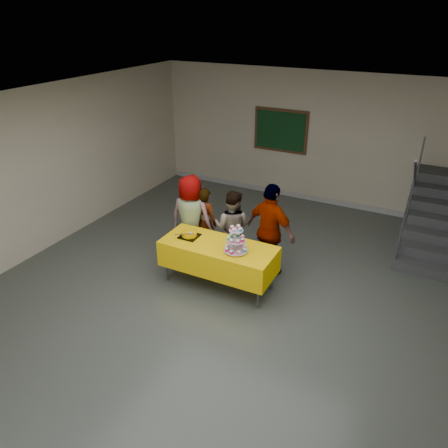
# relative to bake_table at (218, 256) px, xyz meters

# --- Properties ---
(room_shell) EXTENTS (10.00, 10.04, 3.02)m
(room_shell) POSITION_rel_bake_table_xyz_m (0.46, -0.78, 1.57)
(room_shell) COLOR #4C514C
(room_shell) RESTS_ON ground
(bake_table) EXTENTS (1.88, 0.78, 0.77)m
(bake_table) POSITION_rel_bake_table_xyz_m (0.00, 0.00, 0.00)
(bake_table) COLOR #595960
(bake_table) RESTS_ON ground
(cupcake_stand) EXTENTS (0.38, 0.38, 0.44)m
(cupcake_stand) POSITION_rel_bake_table_xyz_m (0.35, -0.07, 0.39)
(cupcake_stand) COLOR silver
(cupcake_stand) RESTS_ON bake_table
(bear_cake) EXTENTS (0.32, 0.36, 0.12)m
(bear_cake) POSITION_rel_bake_table_xyz_m (-0.55, 0.02, 0.27)
(bear_cake) COLOR black
(bear_cake) RESTS_ON bake_table
(schoolchild_a) EXTENTS (0.82, 0.57, 1.60)m
(schoolchild_a) POSITION_rel_bake_table_xyz_m (-0.86, 0.59, 0.24)
(schoolchild_a) COLOR slate
(schoolchild_a) RESTS_ON ground
(schoolchild_b) EXTENTS (0.51, 0.35, 1.35)m
(schoolchild_b) POSITION_rel_bake_table_xyz_m (-0.69, 0.77, 0.12)
(schoolchild_b) COLOR slate
(schoolchild_b) RESTS_ON ground
(schoolchild_c) EXTENTS (0.74, 0.61, 1.38)m
(schoolchild_c) POSITION_rel_bake_table_xyz_m (-0.14, 0.78, 0.14)
(schoolchild_c) COLOR slate
(schoolchild_c) RESTS_ON ground
(schoolchild_d) EXTENTS (1.05, 0.68, 1.67)m
(schoolchild_d) POSITION_rel_bake_table_xyz_m (0.62, 0.70, 0.28)
(schoolchild_d) COLOR slate
(schoolchild_d) RESTS_ON ground
(staircase) EXTENTS (1.30, 2.40, 2.04)m
(staircase) POSITION_rel_bake_table_xyz_m (3.15, 3.33, -0.07)
(staircase) COLOR #424447
(staircase) RESTS_ON ground
(noticeboard) EXTENTS (1.30, 0.05, 1.00)m
(noticeboard) POSITION_rel_bake_table_xyz_m (-0.55, 4.17, 1.04)
(noticeboard) COLOR #472B16
(noticeboard) RESTS_ON ground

